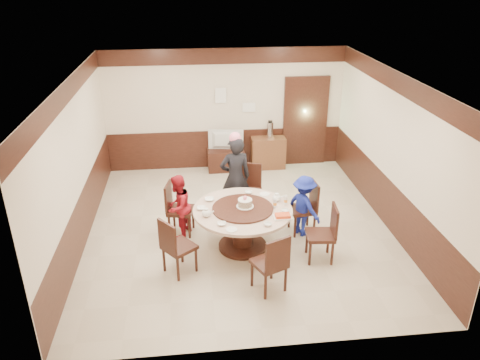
{
  "coord_description": "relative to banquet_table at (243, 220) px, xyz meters",
  "views": [
    {
      "loc": [
        -0.83,
        -7.47,
        4.46
      ],
      "look_at": [
        -0.02,
        -0.25,
        1.1
      ],
      "focal_mm": 35.0,
      "sensor_mm": 36.0,
      "label": 1
    }
  ],
  "objects": [
    {
      "name": "thermos",
      "position": [
        1.05,
        3.43,
        0.41
      ],
      "size": [
        0.15,
        0.15,
        0.38
      ],
      "primitive_type": "cylinder",
      "color": "silver",
      "rests_on": "side_cabinet"
    },
    {
      "name": "chair_3",
      "position": [
        -1.08,
        -0.59,
        -0.23
      ],
      "size": [
        0.62,
        0.62,
        0.97
      ],
      "rotation": [
        0.0,
        0.0,
        5.38
      ],
      "color": "#32170F",
      "rests_on": "ground"
    },
    {
      "name": "chair_1",
      "position": [
        0.27,
        1.26,
        -0.23
      ],
      "size": [
        0.56,
        0.57,
        0.97
      ],
      "rotation": [
        0.0,
        0.0,
        2.79
      ],
      "color": "#32170F",
      "rests_on": "ground"
    },
    {
      "name": "bowl_0",
      "position": [
        -0.53,
        0.37,
        0.24
      ],
      "size": [
        0.16,
        0.16,
        0.04
      ],
      "primitive_type": "imported",
      "color": "white",
      "rests_on": "banquet_table"
    },
    {
      "name": "person_standing",
      "position": [
        -0.01,
        1.14,
        0.28
      ],
      "size": [
        0.63,
        0.46,
        1.62
      ],
      "primitive_type": "imported",
      "rotation": [
        0.0,
        0.0,
        3.26
      ],
      "color": "black",
      "rests_on": "ground"
    },
    {
      "name": "bowl_1",
      "position": [
        0.33,
        -0.58,
        0.24
      ],
      "size": [
        0.13,
        0.13,
        0.04
      ],
      "primitive_type": "imported",
      "color": "white",
      "rests_on": "banquet_table"
    },
    {
      "name": "banquet_table",
      "position": [
        0.0,
        0.0,
        0.0
      ],
      "size": [
        1.67,
        1.67,
        0.78
      ],
      "color": "#32170F",
      "rests_on": "ground"
    },
    {
      "name": "bowl_2",
      "position": [
        -0.39,
        -0.48,
        0.23
      ],
      "size": [
        0.14,
        0.14,
        0.03
      ],
      "primitive_type": "imported",
      "color": "white",
      "rests_on": "banquet_table"
    },
    {
      "name": "person_blue",
      "position": [
        1.13,
        0.33,
        0.03
      ],
      "size": [
        0.74,
        0.84,
        1.13
      ],
      "primitive_type": "imported",
      "rotation": [
        0.0,
        0.0,
        2.12
      ],
      "color": "navy",
      "rests_on": "ground"
    },
    {
      "name": "birthday_cake",
      "position": [
        0.04,
        0.03,
        0.32
      ],
      "size": [
        0.29,
        0.29,
        0.2
      ],
      "color": "white",
      "rests_on": "banquet_table"
    },
    {
      "name": "bottle_0",
      "position": [
        0.54,
        -0.01,
        0.3
      ],
      "size": [
        0.06,
        0.06,
        0.16
      ],
      "primitive_type": "cylinder",
      "color": "white",
      "rests_on": "banquet_table"
    },
    {
      "name": "teapot_left",
      "position": [
        -0.61,
        -0.19,
        0.28
      ],
      "size": [
        0.17,
        0.15,
        0.13
      ],
      "primitive_type": "ellipsoid",
      "color": "white",
      "rests_on": "banquet_table"
    },
    {
      "name": "teapot_right",
      "position": [
        0.62,
        0.23,
        0.28
      ],
      "size": [
        0.17,
        0.15,
        0.13
      ],
      "primitive_type": "ellipsoid",
      "color": "white",
      "rests_on": "banquet_table"
    },
    {
      "name": "saucer_near",
      "position": [
        -0.25,
        -0.65,
        0.22
      ],
      "size": [
        0.18,
        0.18,
        0.01
      ],
      "primitive_type": "cylinder",
      "color": "white",
      "rests_on": "banquet_table"
    },
    {
      "name": "chair_2",
      "position": [
        -1.07,
        0.63,
        -0.23
      ],
      "size": [
        0.53,
        0.52,
        0.97
      ],
      "rotation": [
        0.0,
        0.0,
        4.5
      ],
      "color": "#32170F",
      "rests_on": "ground"
    },
    {
      "name": "chair_5",
      "position": [
        1.24,
        -0.49,
        -0.23
      ],
      "size": [
        0.49,
        0.48,
        0.97
      ],
      "rotation": [
        0.0,
        0.0,
        7.75
      ],
      "color": "#32170F",
      "rests_on": "ground"
    },
    {
      "name": "chair_0",
      "position": [
        1.15,
        0.42,
        -0.23
      ],
      "size": [
        0.48,
        0.47,
        0.97
      ],
      "rotation": [
        0.0,
        0.0,
        1.65
      ],
      "color": "#32170F",
      "rests_on": "ground"
    },
    {
      "name": "tv_stand",
      "position": [
        0.0,
        3.4,
        -0.28
      ],
      "size": [
        0.85,
        0.45,
        0.5
      ],
      "primitive_type": "cube",
      "color": "#32170F",
      "rests_on": "ground"
    },
    {
      "name": "room",
      "position": [
        0.03,
        0.67,
        0.55
      ],
      "size": [
        6.0,
        6.04,
        2.84
      ],
      "color": "beige",
      "rests_on": "ground"
    },
    {
      "name": "bowl_4",
      "position": [
        -0.68,
        0.07,
        0.24
      ],
      "size": [
        0.15,
        0.15,
        0.04
      ],
      "primitive_type": "imported",
      "color": "white",
      "rests_on": "banquet_table"
    },
    {
      "name": "chair_4",
      "position": [
        0.27,
        -1.19,
        -0.23
      ],
      "size": [
        0.58,
        0.59,
        0.97
      ],
      "rotation": [
        0.0,
        0.0,
        6.72
      ],
      "color": "#32170F",
      "rests_on": "ground"
    },
    {
      "name": "saucer_far",
      "position": [
        0.45,
        0.5,
        0.22
      ],
      "size": [
        0.18,
        0.18,
        0.01
      ],
      "primitive_type": "cylinder",
      "color": "white",
      "rests_on": "banquet_table"
    },
    {
      "name": "person_red",
      "position": [
        -1.08,
        0.52,
        0.05
      ],
      "size": [
        0.65,
        0.71,
        1.17
      ],
      "primitive_type": "imported",
      "rotation": [
        0.0,
        0.0,
        4.24
      ],
      "color": "#A71622",
      "rests_on": "ground"
    },
    {
      "name": "bowl_5",
      "position": [
        0.17,
        0.57,
        0.24
      ],
      "size": [
        0.13,
        0.13,
        0.04
      ],
      "primitive_type": "imported",
      "color": "white",
      "rests_on": "banquet_table"
    },
    {
      "name": "notice_right",
      "position": [
        0.57,
        3.61,
        0.92
      ],
      "size": [
        0.3,
        0.0,
        0.22
      ],
      "primitive_type": "cube",
      "color": "white",
      "rests_on": "room"
    },
    {
      "name": "shrimp_platter",
      "position": [
        0.6,
        -0.37,
        0.24
      ],
      "size": [
        0.3,
        0.2,
        0.06
      ],
      "color": "white",
      "rests_on": "banquet_table"
    },
    {
      "name": "bowl_3",
      "position": [
        0.68,
        -0.17,
        0.24
      ],
      "size": [
        0.13,
        0.13,
        0.04
      ],
      "primitive_type": "imported",
      "color": "white",
      "rests_on": "banquet_table"
    },
    {
      "name": "notice_left",
      "position": [
        -0.08,
        3.61,
        1.22
      ],
      "size": [
        0.25,
        0.0,
        0.35
      ],
      "primitive_type": "cube",
      "color": "white",
      "rests_on": "room"
    },
    {
      "name": "side_cabinet",
      "position": [
        1.02,
        3.43,
        -0.16
      ],
      "size": [
        0.8,
        0.4,
        0.75
      ],
      "primitive_type": "cube",
      "color": "brown",
      "rests_on": "ground"
    },
    {
      "name": "television",
      "position": [
        0.0,
        3.4,
        0.2
      ],
      "size": [
        0.83,
        0.22,
        0.47
      ],
      "primitive_type": "imported",
      "rotation": [
        0.0,
        0.0,
        3.0
      ],
      "color": "gray",
      "rests_on": "tv_stand"
    },
    {
      "name": "bottle_1",
      "position": [
        0.74,
        0.08,
        0.3
      ],
      "size": [
        0.06,
        0.06,
        0.16
      ],
      "primitive_type": "cylinder",
      "color": "white",
      "rests_on": "banquet_table"
    }
  ]
}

